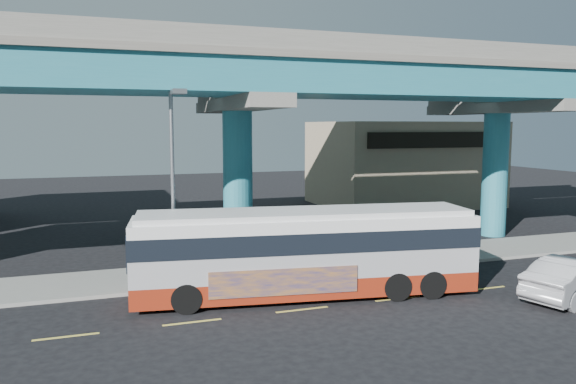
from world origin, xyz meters
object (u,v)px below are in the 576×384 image
object	(u,v)px
transit_bus	(306,249)
street_lamp	(174,160)
stop_sign	(438,218)
sedan	(575,278)

from	to	relation	value
transit_bus	street_lamp	size ratio (longest dim) A/B	1.69
stop_sign	sedan	bearing A→B (deg)	-97.24
sedan	stop_sign	distance (m)	7.10
transit_bus	street_lamp	bearing A→B (deg)	163.29
transit_bus	stop_sign	distance (m)	8.55
transit_bus	street_lamp	xyz separation A→B (m)	(-4.70, 2.20, 3.46)
sedan	street_lamp	size ratio (longest dim) A/B	0.66
transit_bus	stop_sign	bearing A→B (deg)	28.60
transit_bus	stop_sign	world-z (taller)	transit_bus
street_lamp	stop_sign	xyz separation A→B (m)	(12.72, 0.75, -3.13)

